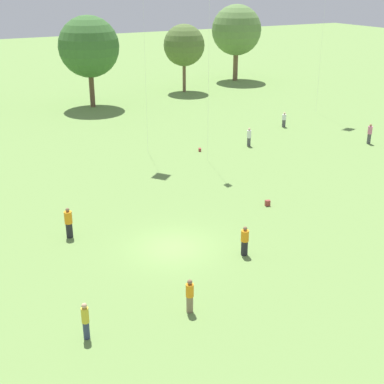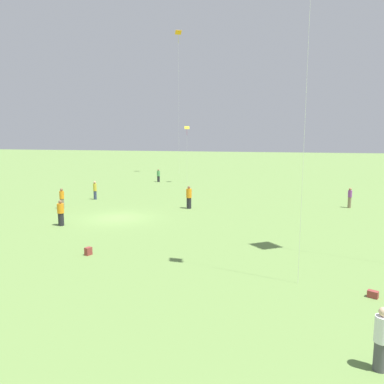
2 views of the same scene
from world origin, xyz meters
name	(u,v)px [view 1 (image 1 of 2)]	position (x,y,z in m)	size (l,w,h in m)	color
ground_plane	(173,247)	(0.00, 0.00, 0.00)	(240.00, 240.00, 0.00)	#6B8E47
tree_3	(89,47)	(7.34, 36.91, 7.02)	(7.04, 7.04, 10.56)	brown
tree_4	(184,45)	(21.26, 39.92, 6.13)	(5.44, 5.44, 8.87)	brown
tree_5	(237,30)	(31.97, 43.95, 7.28)	(7.24, 7.24, 10.93)	brown
person_1	(370,134)	(25.34, 10.01, 0.95)	(0.57, 0.57, 1.90)	#4C4C51
person_3	(284,120)	(21.97, 18.62, 0.76)	(0.45, 0.45, 1.56)	#4C4C51
person_5	(190,296)	(-2.12, -6.12, 0.86)	(0.40, 0.40, 1.72)	#847056
person_6	(86,321)	(-6.98, -5.77, 0.90)	(0.39, 0.39, 1.77)	#333D5B
person_7	(69,223)	(-4.90, 4.11, 0.94)	(0.64, 0.64, 1.90)	#232328
person_8	(245,241)	(3.16, -2.67, 0.86)	(0.51, 0.51, 1.75)	#232328
person_9	(249,137)	(14.96, 14.64, 0.86)	(0.54, 0.54, 1.72)	#4C4C51
picnic_bag_0	(268,203)	(8.37, 2.41, 0.20)	(0.39, 0.33, 0.40)	#933833
picnic_bag_1	(200,150)	(10.21, 15.39, 0.13)	(0.36, 0.43, 0.27)	#933833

